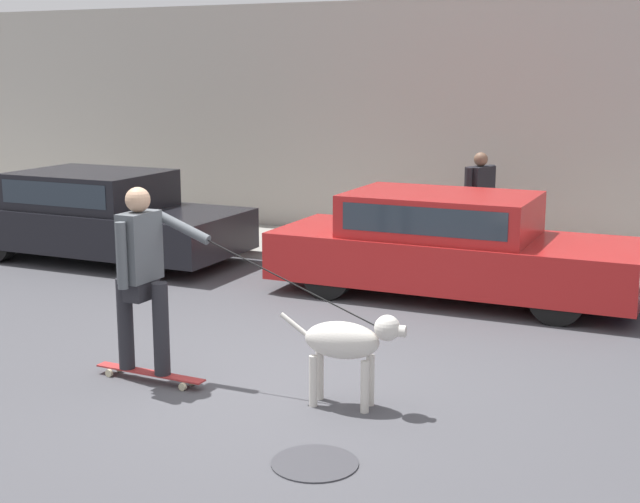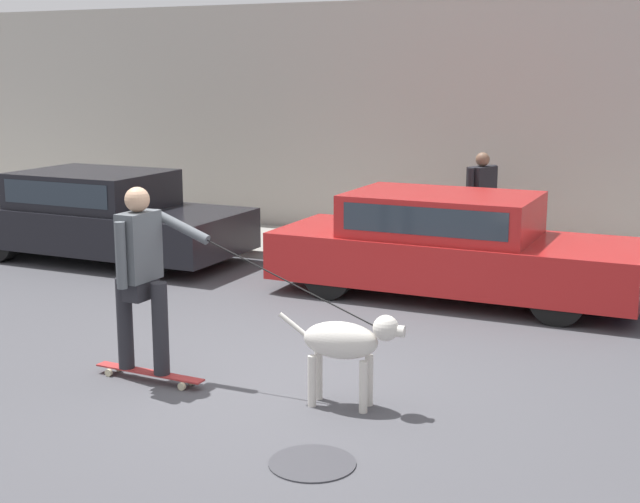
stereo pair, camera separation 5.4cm
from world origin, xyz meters
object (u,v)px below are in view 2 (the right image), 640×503
(parked_car_1, at_px, (452,247))
(parked_car_0, at_px, (101,217))
(dog, at_px, (346,343))
(pedestrian_with_bag, at_px, (480,200))
(skateboarder, at_px, (142,272))

(parked_car_1, bearing_deg, parked_car_0, 179.92)
(dog, bearing_deg, pedestrian_with_bag, 88.18)
(parked_car_1, relative_size, dog, 4.09)
(parked_car_1, bearing_deg, skateboarder, -111.93)
(skateboarder, relative_size, pedestrian_with_bag, 1.85)
(dog, relative_size, pedestrian_with_bag, 0.73)
(parked_car_1, bearing_deg, dog, -86.18)
(parked_car_1, distance_m, dog, 3.92)
(skateboarder, bearing_deg, pedestrian_with_bag, 78.22)
(parked_car_0, relative_size, parked_car_1, 0.96)
(dog, xyz_separation_m, pedestrian_with_bag, (-0.44, 5.90, 0.38))
(parked_car_0, bearing_deg, pedestrian_with_bag, 21.48)
(parked_car_0, distance_m, skateboarder, 5.51)
(dog, distance_m, skateboarder, 1.96)
(skateboarder, xyz_separation_m, pedestrian_with_bag, (1.46, 6.07, -0.08))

